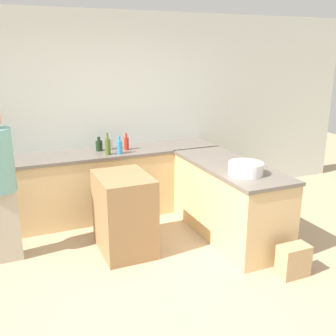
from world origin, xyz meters
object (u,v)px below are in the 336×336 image
at_px(mixing_bowl, 246,168).
at_px(wine_bottle_dark, 99,145).
at_px(island_table, 124,213).
at_px(vinegar_bottle_clear, 109,144).
at_px(hot_sauce_bottle, 126,143).
at_px(dish_soap_bottle, 119,147).
at_px(olive_oil_bottle, 108,146).
at_px(paper_bag, 293,261).

height_order(mixing_bowl, wine_bottle_dark, wine_bottle_dark).
distance_m(island_table, wine_bottle_dark, 1.25).
bearing_deg(vinegar_bottle_clear, island_table, -98.12).
bearing_deg(mixing_bowl, island_table, 156.51).
height_order(hot_sauce_bottle, vinegar_bottle_clear, hot_sauce_bottle).
bearing_deg(dish_soap_bottle, wine_bottle_dark, 127.97).
distance_m(wine_bottle_dark, olive_oil_bottle, 0.26).
bearing_deg(wine_bottle_dark, vinegar_bottle_clear, 6.60).
bearing_deg(mixing_bowl, hot_sauce_bottle, 118.31).
distance_m(dish_soap_bottle, olive_oil_bottle, 0.15).
relative_size(dish_soap_bottle, paper_bag, 0.71).
xyz_separation_m(wine_bottle_dark, paper_bag, (1.37, -2.32, -0.81)).
relative_size(hot_sauce_bottle, olive_oil_bottle, 0.81).
bearing_deg(paper_bag, olive_oil_bottle, 122.44).
xyz_separation_m(island_table, wine_bottle_dark, (0.02, 1.14, 0.53)).
bearing_deg(olive_oil_bottle, paper_bag, -57.56).
relative_size(island_table, dish_soap_bottle, 3.85).
relative_size(hot_sauce_bottle, paper_bag, 0.70).
distance_m(mixing_bowl, hot_sauce_bottle, 1.78).
bearing_deg(paper_bag, mixing_bowl, 105.03).
bearing_deg(wine_bottle_dark, hot_sauce_bottle, -15.32).
distance_m(mixing_bowl, dish_soap_bottle, 1.72).
distance_m(vinegar_bottle_clear, paper_bag, 2.76).
relative_size(dish_soap_bottle, hot_sauce_bottle, 1.00).
height_order(dish_soap_bottle, paper_bag, dish_soap_bottle).
bearing_deg(olive_oil_bottle, vinegar_bottle_clear, 71.55).
bearing_deg(mixing_bowl, dish_soap_bottle, 125.23).
xyz_separation_m(dish_soap_bottle, vinegar_bottle_clear, (-0.06, 0.28, -0.01)).
relative_size(wine_bottle_dark, olive_oil_bottle, 0.66).
relative_size(mixing_bowl, paper_bag, 1.14).
relative_size(island_table, paper_bag, 2.72).
height_order(hot_sauce_bottle, olive_oil_bottle, olive_oil_bottle).
bearing_deg(hot_sauce_bottle, island_table, -109.60).
xyz_separation_m(hot_sauce_bottle, paper_bag, (1.02, -2.22, -0.83)).
xyz_separation_m(island_table, paper_bag, (1.39, -1.18, -0.28)).
bearing_deg(island_table, mixing_bowl, -23.49).
xyz_separation_m(dish_soap_bottle, hot_sauce_bottle, (0.15, 0.17, -0.00)).
distance_m(vinegar_bottle_clear, olive_oil_bottle, 0.28).
height_order(island_table, hot_sauce_bottle, hot_sauce_bottle).
distance_m(island_table, hot_sauce_bottle, 1.23).
bearing_deg(island_table, dish_soap_bottle, 75.61).
xyz_separation_m(island_table, vinegar_bottle_clear, (0.16, 1.15, 0.54)).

